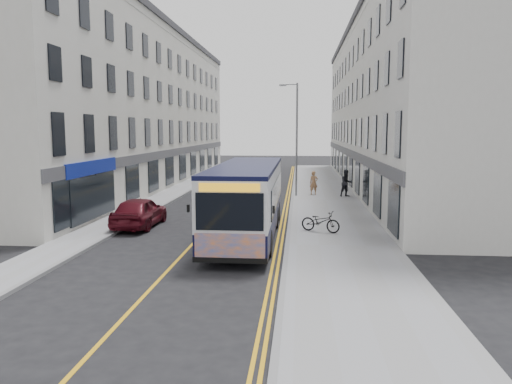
% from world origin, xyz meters
% --- Properties ---
extents(ground, '(140.00, 140.00, 0.00)m').
position_xyz_m(ground, '(0.00, 0.00, 0.00)').
color(ground, black).
rests_on(ground, ground).
extents(pavement_east, '(4.50, 64.00, 0.12)m').
position_xyz_m(pavement_east, '(6.25, 12.00, 0.06)').
color(pavement_east, gray).
rests_on(pavement_east, ground).
extents(pavement_west, '(2.00, 64.00, 0.12)m').
position_xyz_m(pavement_west, '(-5.00, 12.00, 0.06)').
color(pavement_west, gray).
rests_on(pavement_west, ground).
extents(kerb_east, '(0.18, 64.00, 0.13)m').
position_xyz_m(kerb_east, '(4.00, 12.00, 0.07)').
color(kerb_east, slate).
rests_on(kerb_east, ground).
extents(kerb_west, '(0.18, 64.00, 0.13)m').
position_xyz_m(kerb_west, '(-4.00, 12.00, 0.07)').
color(kerb_west, slate).
rests_on(kerb_west, ground).
extents(road_centre_line, '(0.12, 64.00, 0.01)m').
position_xyz_m(road_centre_line, '(0.00, 12.00, 0.00)').
color(road_centre_line, gold).
rests_on(road_centre_line, ground).
extents(road_dbl_yellow_inner, '(0.10, 64.00, 0.01)m').
position_xyz_m(road_dbl_yellow_inner, '(3.55, 12.00, 0.00)').
color(road_dbl_yellow_inner, gold).
rests_on(road_dbl_yellow_inner, ground).
extents(road_dbl_yellow_outer, '(0.10, 64.00, 0.01)m').
position_xyz_m(road_dbl_yellow_outer, '(3.75, 12.00, 0.00)').
color(road_dbl_yellow_outer, gold).
rests_on(road_dbl_yellow_outer, ground).
extents(terrace_east, '(6.00, 46.00, 13.00)m').
position_xyz_m(terrace_east, '(11.50, 21.00, 6.50)').
color(terrace_east, silver).
rests_on(terrace_east, ground).
extents(terrace_west, '(6.00, 46.00, 13.00)m').
position_xyz_m(terrace_west, '(-9.00, 21.00, 6.50)').
color(terrace_west, silver).
rests_on(terrace_west, ground).
extents(streetlamp, '(1.32, 0.18, 8.00)m').
position_xyz_m(streetlamp, '(4.17, 14.00, 4.38)').
color(streetlamp, gray).
rests_on(streetlamp, ground).
extents(city_bus, '(2.62, 11.24, 3.27)m').
position_xyz_m(city_bus, '(2.16, 0.54, 1.79)').
color(city_bus, black).
rests_on(city_bus, ground).
extents(bicycle, '(1.97, 1.36, 0.98)m').
position_xyz_m(bicycle, '(5.46, 1.40, 0.61)').
color(bicycle, black).
rests_on(bicycle, pavement_east).
extents(pedestrian_near, '(0.69, 0.53, 1.69)m').
position_xyz_m(pedestrian_near, '(5.50, 14.70, 0.97)').
color(pedestrian_near, '#9C6C46').
rests_on(pedestrian_near, pavement_east).
extents(pedestrian_far, '(1.14, 1.03, 1.90)m').
position_xyz_m(pedestrian_far, '(7.76, 13.76, 1.07)').
color(pedestrian_far, black).
rests_on(pedestrian_far, pavement_east).
extents(car_white, '(1.77, 4.43, 1.43)m').
position_xyz_m(car_white, '(1.96, 19.80, 0.72)').
color(car_white, silver).
rests_on(car_white, ground).
extents(car_maroon, '(1.86, 4.48, 1.52)m').
position_xyz_m(car_maroon, '(-3.40, 2.41, 0.76)').
color(car_maroon, '#4C0C16').
rests_on(car_maroon, ground).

